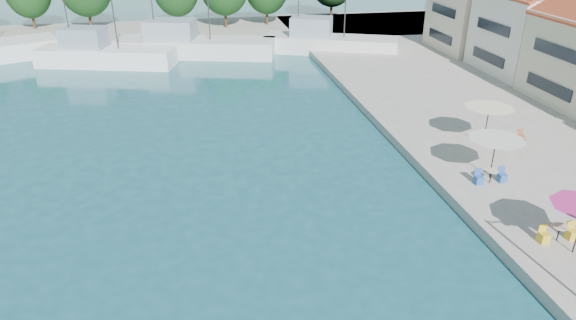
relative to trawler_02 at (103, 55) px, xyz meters
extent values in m
cube|color=gray|center=(7.33, 13.20, -0.77)|extent=(90.00, 16.00, 0.60)
cube|color=white|center=(39.33, -11.80, 3.03)|extent=(8.00, 8.50, 7.00)
cube|color=beige|center=(39.33, -2.80, 3.28)|extent=(8.60, 8.50, 7.50)
cube|color=white|center=(0.34, -0.10, -0.37)|extent=(14.09, 7.15, 2.20)
cube|color=#8191A0|center=(-1.63, 0.46, 1.73)|extent=(4.68, 3.75, 2.00)
cylinder|color=#2D2D2D|center=(1.65, -0.47, 4.73)|extent=(0.12, 0.12, 8.00)
cylinder|color=#2D2D2D|center=(-2.94, 0.84, 3.73)|extent=(0.10, 0.10, 6.00)
cube|color=silver|center=(9.26, 2.35, -0.37)|extent=(17.59, 8.64, 2.20)
cube|color=#8191A0|center=(6.79, 3.00, 1.73)|extent=(5.81, 4.60, 2.00)
cylinder|color=#2D2D2D|center=(10.90, 1.91, 4.73)|extent=(0.12, 0.12, 8.00)
cylinder|color=#2D2D2D|center=(5.14, 3.44, 3.73)|extent=(0.10, 0.10, 6.00)
cube|color=silver|center=(23.92, 0.82, -0.37)|extent=(14.80, 9.05, 2.20)
cube|color=#8191A0|center=(21.92, 1.65, 1.73)|extent=(5.12, 4.34, 2.00)
cylinder|color=#2D2D2D|center=(20.58, 2.21, 3.73)|extent=(0.10, 0.10, 6.00)
cylinder|color=#3F2B19|center=(-10.64, 18.16, 1.38)|extent=(0.36, 0.36, 3.70)
cylinder|color=#3F2B19|center=(-3.45, 16.44, 1.70)|extent=(0.36, 0.36, 4.34)
cylinder|color=#3F2B19|center=(7.57, 15.39, 1.47)|extent=(0.36, 0.36, 3.87)
cylinder|color=#3F2B19|center=(13.58, 14.31, 1.64)|extent=(0.36, 0.36, 4.22)
cylinder|color=#3F2B19|center=(19.12, 15.20, 1.42)|extent=(0.36, 0.36, 3.78)
cylinder|color=#3F2B19|center=(28.71, 18.00, 1.73)|extent=(0.36, 0.36, 4.39)
cylinder|color=black|center=(24.39, -30.94, 0.69)|extent=(0.06, 0.06, 2.33)
cone|color=silver|center=(24.39, -30.94, 1.61)|extent=(3.05, 3.05, 0.50)
cylinder|color=black|center=(26.42, -26.75, 0.79)|extent=(0.06, 0.06, 2.52)
cone|color=#EEE8B9|center=(26.42, -26.75, 1.80)|extent=(3.06, 3.06, 0.50)
cylinder|color=black|center=(24.05, -37.12, -0.10)|extent=(0.06, 0.06, 0.74)
cylinder|color=#C9B893|center=(24.05, -37.12, 0.27)|extent=(0.70, 0.70, 0.04)
cube|color=gold|center=(24.75, -37.12, -0.24)|extent=(0.42, 0.42, 0.46)
cube|color=gold|center=(23.35, -37.12, -0.24)|extent=(0.42, 0.42, 0.46)
cylinder|color=black|center=(24.07, -31.51, -0.10)|extent=(0.06, 0.06, 0.74)
cylinder|color=#C9B893|center=(24.07, -31.51, 0.27)|extent=(0.70, 0.70, 0.04)
cube|color=#2854A2|center=(24.77, -31.51, -0.24)|extent=(0.42, 0.42, 0.46)
cube|color=#2854A2|center=(23.37, -31.51, -0.24)|extent=(0.42, 0.42, 0.46)
cylinder|color=black|center=(28.28, -26.82, -0.10)|extent=(0.06, 0.06, 0.74)
cylinder|color=#C9B893|center=(28.28, -26.82, 0.27)|extent=(0.70, 0.70, 0.04)
cube|color=brown|center=(28.98, -26.82, -0.24)|extent=(0.42, 0.42, 0.46)
cube|color=brown|center=(27.58, -26.82, -0.24)|extent=(0.42, 0.42, 0.46)
camera|label=1|loc=(8.53, -53.66, 12.73)|focal=32.00mm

